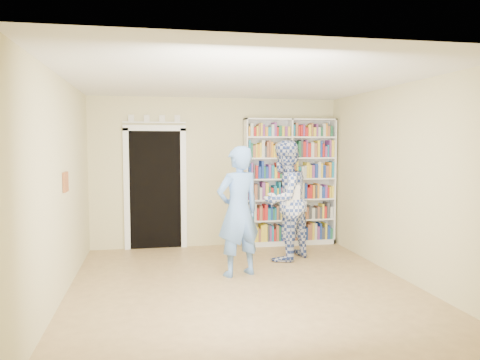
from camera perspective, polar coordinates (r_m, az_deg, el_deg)
The scene contains 11 objects.
floor at distance 6.35m, azimuth 0.34°, elevation -12.74°, with size 5.00×5.00×0.00m, color olive.
ceiling at distance 6.12m, azimuth 0.35°, elevation 12.16°, with size 5.00×5.00×0.00m, color white.
wall_back at distance 8.55m, azimuth -2.91°, elevation 0.93°, with size 4.50×4.50×0.00m, color beige.
wall_left at distance 6.07m, azimuth -20.97°, elevation -0.85°, with size 5.00×5.00×0.00m, color beige.
wall_right at distance 6.89m, azimuth 19.03°, elevation -0.19°, with size 5.00×5.00×0.00m, color beige.
bookshelf at distance 8.70m, azimuth 6.07°, elevation -0.16°, with size 1.70×0.32×2.33m.
doorway at distance 8.46m, azimuth -10.29°, elevation -0.33°, with size 1.10×0.08×2.43m.
wall_art at distance 6.26m, azimuth -20.49°, elevation -0.22°, with size 0.03×0.25×0.25m, color brown.
man_blue at distance 6.63m, azimuth -0.21°, elevation -3.83°, with size 0.67×0.44×1.85m, color #5E8BD1.
man_plaid at distance 7.56m, azimuth 5.39°, elevation -2.50°, with size 0.94×0.73×1.93m, color #2D438C.
paper_sheet at distance 7.33m, azimuth 6.51°, elevation -1.88°, with size 0.23×0.01×0.32m, color white.
Camera 1 is at (-1.18, -5.95, 1.89)m, focal length 35.00 mm.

